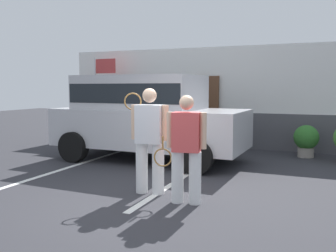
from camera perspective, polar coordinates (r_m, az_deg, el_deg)
ground_plane at (r=5.96m, az=-2.65°, el=-11.29°), size 40.00×40.00×0.00m
parking_stripe_0 at (r=8.59m, az=-14.87°, el=-6.10°), size 0.12×4.40×0.01m
parking_stripe_1 at (r=7.31m, az=2.02°, el=-8.01°), size 0.12×4.40×0.01m
house_frontage at (r=11.16m, az=10.00°, el=3.91°), size 10.73×0.40×2.95m
parked_suv at (r=9.04m, az=-3.44°, el=1.99°), size 4.66×2.28×2.05m
tennis_player_man at (r=6.15m, az=-2.85°, el=-2.01°), size 0.78×0.31×1.75m
tennis_player_woman at (r=5.63m, az=2.77°, el=-3.39°), size 0.87×0.31×1.65m
potted_plant_by_porch at (r=10.06m, az=20.41°, el=-1.93°), size 0.62×0.62×0.82m
flag_pole at (r=12.14m, az=-10.31°, el=6.45°), size 0.80×0.08×2.71m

